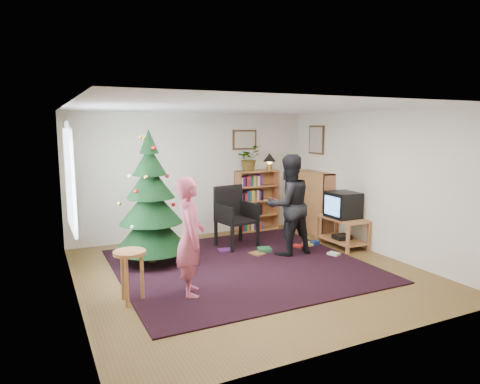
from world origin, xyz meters
name	(u,v)px	position (x,y,z in m)	size (l,w,h in m)	color
floor	(249,271)	(0.00, 0.00, 0.00)	(5.00, 5.00, 0.00)	brown
ceiling	(250,108)	(0.00, 0.00, 2.50)	(5.00, 5.00, 0.00)	white
wall_back	(193,175)	(0.00, 2.50, 1.25)	(5.00, 0.02, 2.50)	silver
wall_front	(364,226)	(0.00, -2.50, 1.25)	(5.00, 0.02, 2.50)	silver
wall_left	(72,205)	(-2.50, 0.00, 1.25)	(0.02, 5.00, 2.50)	silver
wall_right	(376,183)	(2.50, 0.00, 1.25)	(0.02, 5.00, 2.50)	silver
rug	(241,265)	(0.00, 0.30, 0.01)	(3.80, 3.60, 0.02)	black
window_pane	(70,180)	(-2.47, 0.60, 1.50)	(0.04, 1.20, 1.40)	silver
curtain	(69,175)	(-2.43, 1.30, 1.50)	(0.06, 0.35, 1.60)	white
picture_back	(245,140)	(1.15, 2.48, 1.95)	(0.55, 0.03, 0.42)	#4C3319
picture_right	(316,140)	(2.48, 1.75, 1.95)	(0.03, 0.50, 0.60)	#4C3319
christmas_tree	(151,209)	(-1.24, 1.06, 0.91)	(1.21, 1.21, 2.19)	#3F2816
bookshelf_back	(257,200)	(1.38, 2.34, 0.66)	(0.95, 0.30, 1.30)	#AC663D
bookshelf_right	(315,202)	(2.34, 1.57, 0.66)	(0.30, 0.95, 1.30)	#AC663D
tv_stand	(342,229)	(2.22, 0.51, 0.33)	(0.53, 0.96, 0.55)	#AC663D
crt_tv	(343,205)	(2.22, 0.51, 0.79)	(0.51, 0.55, 0.48)	black
armchair	(234,214)	(0.40, 1.43, 0.62)	(0.71, 0.71, 1.13)	black
stool	(130,263)	(-1.89, -0.38, 0.52)	(0.41, 0.41, 0.68)	#AC663D
person_standing	(190,237)	(-1.11, -0.48, 0.79)	(0.58, 0.38, 1.59)	#BA4A62
person_by_chair	(288,205)	(1.02, 0.51, 0.88)	(0.86, 0.67, 1.76)	black
potted_plant	(249,158)	(1.18, 2.34, 1.57)	(0.48, 0.42, 0.54)	gray
table_lamp	(270,159)	(1.68, 2.34, 1.55)	(0.27, 0.27, 0.36)	#A57F33
floor_clutter	(286,248)	(1.13, 0.72, 0.04)	(1.87, 1.28, 0.08)	#A51E19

